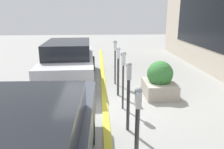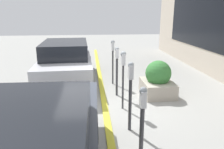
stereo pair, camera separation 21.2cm
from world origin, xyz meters
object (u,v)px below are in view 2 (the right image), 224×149
(parking_meter_middle, at_px, (123,66))
(parked_car_middle, at_px, (66,61))
(parking_meter_fourth, at_px, (117,65))
(planter_box, at_px, (158,81))
(parking_meter_nearest, at_px, (142,115))
(parking_meter_farthest, at_px, (113,53))
(parking_meter_second, at_px, (130,88))

(parking_meter_middle, xyz_separation_m, parked_car_middle, (2.63, 1.73, -0.39))
(parking_meter_fourth, height_order, planter_box, parking_meter_fourth)
(parking_meter_fourth, xyz_separation_m, planter_box, (-0.10, -1.28, -0.51))
(parking_meter_middle, height_order, parking_meter_fourth, parking_meter_middle)
(parking_meter_nearest, height_order, parking_meter_fourth, parking_meter_fourth)
(parking_meter_farthest, height_order, planter_box, parking_meter_farthest)
(parking_meter_middle, xyz_separation_m, parking_meter_fourth, (1.00, 0.04, -0.20))
(parking_meter_farthest, relative_size, parked_car_middle, 0.34)
(parking_meter_middle, distance_m, parking_meter_fourth, 1.02)
(parking_meter_nearest, xyz_separation_m, parking_meter_second, (1.03, 0.02, 0.12))
(parking_meter_farthest, bearing_deg, parking_meter_second, -179.39)
(parking_meter_fourth, height_order, parked_car_middle, parking_meter_fourth)
(parking_meter_nearest, relative_size, parking_meter_middle, 0.86)
(parking_meter_nearest, xyz_separation_m, parked_car_middle, (4.79, 1.74, -0.08))
(planter_box, distance_m, parked_car_middle, 3.46)
(parking_meter_second, height_order, parking_meter_farthest, parking_meter_farthest)
(parking_meter_fourth, relative_size, planter_box, 1.33)
(parking_meter_second, bearing_deg, parking_meter_fourth, 0.78)
(parked_car_middle, bearing_deg, parking_meter_farthest, -108.10)
(parking_meter_nearest, distance_m, parked_car_middle, 5.09)
(parking_meter_second, relative_size, parked_car_middle, 0.33)
(parking_meter_nearest, xyz_separation_m, planter_box, (3.06, -1.24, -0.40))
(parking_meter_nearest, height_order, parking_meter_farthest, parking_meter_farthest)
(parking_meter_farthest, relative_size, planter_box, 1.39)
(planter_box, bearing_deg, parking_meter_farthest, 45.94)
(parking_meter_middle, bearing_deg, parking_meter_nearest, -179.88)
(parking_meter_nearest, relative_size, parking_meter_farthest, 0.86)
(parking_meter_second, distance_m, parked_car_middle, 4.14)
(parking_meter_middle, bearing_deg, parking_meter_second, 179.42)
(parking_meter_nearest, distance_m, parking_meter_second, 1.04)
(parking_meter_farthest, bearing_deg, parking_meter_middle, -178.77)
(parking_meter_middle, xyz_separation_m, planter_box, (0.90, -1.24, -0.71))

